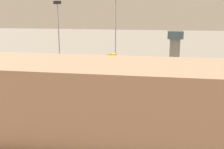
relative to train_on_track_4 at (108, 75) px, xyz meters
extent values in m
plane|color=gray|center=(-3.55, -5.00, -2.07)|extent=(400.00, 400.00, 0.00)
cube|color=#4C443D|center=(-3.55, -20.00, -2.01)|extent=(140.00, 2.80, 0.12)
cube|color=#3D3833|center=(-3.55, -15.00, -2.01)|extent=(140.00, 2.80, 0.12)
cube|color=#4C443D|center=(-3.55, -10.00, -2.01)|extent=(140.00, 2.80, 0.12)
cube|color=#4C443D|center=(-3.55, -5.00, -2.01)|extent=(140.00, 2.80, 0.12)
cube|color=#3D3833|center=(-3.55, 0.00, -2.01)|extent=(140.00, 2.80, 0.12)
cube|color=#4C443D|center=(-3.55, 5.00, -2.01)|extent=(140.00, 2.80, 0.12)
cube|color=#4C443D|center=(-3.55, 10.00, -2.01)|extent=(140.00, 2.80, 0.12)
cube|color=#A8AAB2|center=(-13.44, 0.00, -0.05)|extent=(23.00, 3.00, 3.80)
cube|color=#A8AAB2|center=(10.76, 0.00, -0.05)|extent=(23.00, 3.00, 3.80)
cube|color=gold|center=(-0.66, -20.00, -0.15)|extent=(10.00, 3.00, 3.60)
cube|color=gold|center=(2.34, -20.00, 2.35)|extent=(3.00, 2.70, 1.40)
cube|color=#D85914|center=(-29.24, 5.00, -0.15)|extent=(10.00, 3.00, 3.60)
cube|color=#D85914|center=(-26.24, 5.00, 2.35)|extent=(3.00, 2.70, 1.40)
cube|color=#A8AAB2|center=(-8.93, 10.00, -0.05)|extent=(23.00, 3.00, 3.80)
cube|color=black|center=(-8.93, 10.00, -0.14)|extent=(22.40, 3.06, 0.36)
cube|color=#A8AAB2|center=(15.27, 10.00, -0.05)|extent=(23.00, 3.00, 3.80)
cube|color=black|center=(15.27, 10.00, -0.49)|extent=(22.40, 3.06, 0.36)
cylinder|color=#9EA0A5|center=(23.54, -23.61, 9.21)|extent=(0.44, 0.44, 22.55)
cube|color=#262628|center=(23.54, -23.61, 21.09)|extent=(2.80, 0.70, 1.20)
cylinder|color=#9EA0A5|center=(1.55, -22.76, 10.20)|extent=(0.44, 0.44, 24.53)
cube|color=tan|center=(-7.84, 34.15, 4.16)|extent=(54.51, 15.50, 12.45)
cube|color=gray|center=(-20.33, -34.67, 2.67)|extent=(4.00, 4.00, 9.47)
cube|color=slate|center=(-20.33, -34.67, 8.90)|extent=(6.00, 6.00, 3.00)
camera|label=1|loc=(-14.27, 76.35, 18.84)|focal=44.04mm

